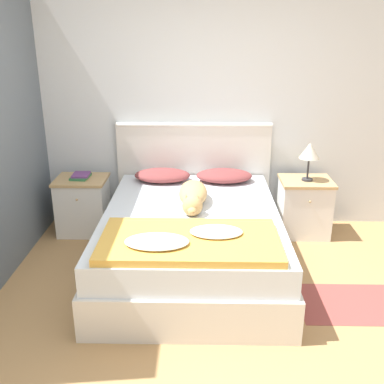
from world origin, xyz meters
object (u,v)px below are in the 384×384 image
object	(u,v)px
nightstand_left	(83,205)
book_stack	(81,176)
nightstand_right	(304,207)
bed	(192,241)
dog	(193,195)
table_lamp	(310,152)
pillow_left	(162,175)
pillow_right	(224,176)

from	to	relation	value
nightstand_left	book_stack	size ratio (longest dim) A/B	2.52
nightstand_right	nightstand_left	bearing A→B (deg)	180.00
nightstand_right	bed	bearing A→B (deg)	-146.02
dog	book_stack	size ratio (longest dim) A/B	3.22
bed	nightstand_right	bearing A→B (deg)	33.98
table_lamp	pillow_left	bearing A→B (deg)	178.49
pillow_right	table_lamp	bearing A→B (deg)	-2.64
bed	pillow_left	xyz separation A→B (m)	(-0.32, 0.80, 0.35)
nightstand_right	table_lamp	xyz separation A→B (m)	(0.00, -0.01, 0.60)
bed	book_stack	size ratio (longest dim) A/B	8.75
nightstand_left	pillow_left	bearing A→B (deg)	1.65
pillow_left	dog	xyz separation A→B (m)	(0.32, -0.64, 0.02)
nightstand_left	pillow_right	world-z (taller)	pillow_right
table_lamp	dog	bearing A→B (deg)	-152.39
pillow_left	dog	bearing A→B (deg)	-63.23
nightstand_left	dog	distance (m)	1.36
nightstand_right	dog	size ratio (longest dim) A/B	0.78
pillow_left	pillow_right	world-z (taller)	same
pillow_right	dog	world-z (taller)	dog
nightstand_left	pillow_right	distance (m)	1.51
book_stack	nightstand_left	bearing A→B (deg)	-78.92
bed	pillow_right	world-z (taller)	pillow_right
nightstand_left	pillow_left	xyz separation A→B (m)	(0.84, 0.02, 0.33)
book_stack	pillow_right	bearing A→B (deg)	0.21
pillow_right	nightstand_right	bearing A→B (deg)	-1.65
pillow_right	book_stack	xyz separation A→B (m)	(-1.48, -0.01, -0.01)
bed	pillow_left	bearing A→B (deg)	111.56
table_lamp	pillow_right	bearing A→B (deg)	177.36
pillow_left	table_lamp	distance (m)	1.50
bed	table_lamp	distance (m)	1.52
nightstand_right	pillow_left	distance (m)	1.51
nightstand_right	pillow_left	world-z (taller)	pillow_left
nightstand_left	pillow_left	world-z (taller)	pillow_left
bed	pillow_right	bearing A→B (deg)	68.44
book_stack	pillow_left	bearing A→B (deg)	0.37
nightstand_left	table_lamp	xyz separation A→B (m)	(2.31, -0.01, 0.60)
bed	nightstand_left	bearing A→B (deg)	146.02
bed	dog	world-z (taller)	dog
pillow_right	book_stack	bearing A→B (deg)	-179.79
nightstand_right	pillow_right	size ratio (longest dim) A/B	1.05
pillow_right	book_stack	world-z (taller)	pillow_right
pillow_right	table_lamp	distance (m)	0.88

